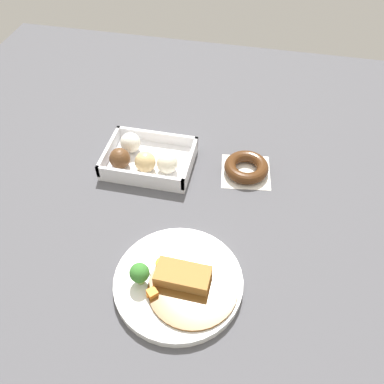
{
  "coord_description": "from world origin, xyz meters",
  "views": [
    {
      "loc": [
        0.12,
        -0.52,
        0.69
      ],
      "look_at": [
        -0.0,
        0.07,
        0.03
      ],
      "focal_mm": 38.19,
      "sensor_mm": 36.0,
      "label": 1
    }
  ],
  "objects": [
    {
      "name": "ground_plane",
      "position": [
        0.0,
        0.0,
        0.0
      ],
      "size": [
        1.6,
        1.6,
        0.0
      ],
      "primitive_type": "plane",
      "color": "#4C4C51"
    },
    {
      "name": "chocolate_ring_donut",
      "position": [
        0.1,
        0.19,
        0.02
      ],
      "size": [
        0.13,
        0.13,
        0.03
      ],
      "color": "white",
      "rests_on": "ground_plane"
    },
    {
      "name": "curry_plate",
      "position": [
        0.02,
        -0.14,
        0.01
      ],
      "size": [
        0.24,
        0.24,
        0.07
      ],
      "color": "white",
      "rests_on": "ground_plane"
    },
    {
      "name": "donut_box",
      "position": [
        -0.14,
        0.16,
        0.02
      ],
      "size": [
        0.21,
        0.16,
        0.06
      ],
      "color": "white",
      "rests_on": "ground_plane"
    }
  ]
}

